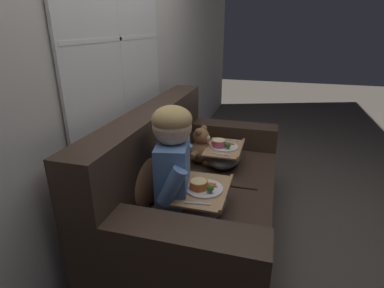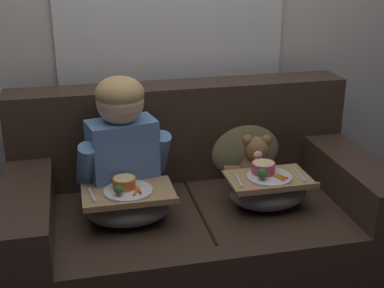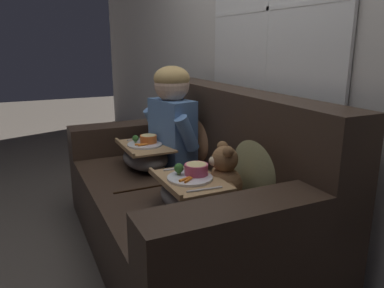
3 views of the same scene
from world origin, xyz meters
The scene contains 9 objects.
ground_plane centered at (0.00, 0.00, 0.00)m, with size 14.00×14.00×0.00m, color #4C443D.
wall_back_with_window centered at (0.00, 0.62, 1.30)m, with size 8.00×0.08×2.60m.
couch centered at (0.00, 0.08, 0.33)m, with size 1.81×0.99×0.94m.
throw_pillow_behind_child centered at (-0.34, 0.30, 0.61)m, with size 0.41×0.20×0.42m.
throw_pillow_behind_teddy centered at (0.34, 0.30, 0.61)m, with size 0.42×0.20×0.43m.
child_figure centered at (-0.34, 0.10, 0.78)m, with size 0.48×0.27×0.65m.
teddy_bear centered at (0.34, 0.10, 0.55)m, with size 0.33×0.24×0.31m.
lap_tray_child centered at (-0.34, -0.09, 0.51)m, with size 0.42×0.28×0.21m.
lap_tray_teddy centered at (0.34, -0.09, 0.51)m, with size 0.40×0.28×0.22m.
Camera 2 is at (-0.55, -2.30, 1.67)m, focal length 50.00 mm.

